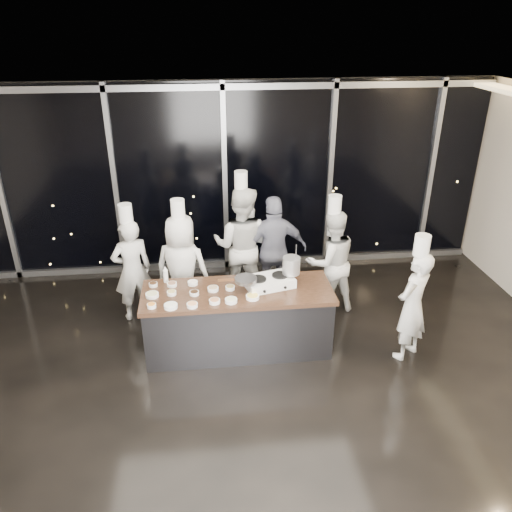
{
  "coord_description": "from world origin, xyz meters",
  "views": [
    {
      "loc": [
        -0.39,
        -4.67,
        4.1
      ],
      "look_at": [
        0.27,
        1.2,
        1.24
      ],
      "focal_mm": 35.0,
      "sensor_mm": 36.0,
      "label": 1
    }
  ],
  "objects": [
    {
      "name": "ground",
      "position": [
        0.0,
        0.0,
        0.0
      ],
      "size": [
        9.0,
        9.0,
        0.0
      ],
      "primitive_type": "plane",
      "color": "black",
      "rests_on": "ground"
    },
    {
      "name": "room_shell",
      "position": [
        0.18,
        0.0,
        2.25
      ],
      "size": [
        9.02,
        7.02,
        3.21
      ],
      "color": "beige",
      "rests_on": "ground"
    },
    {
      "name": "window_wall",
      "position": [
        0.0,
        3.43,
        1.6
      ],
      "size": [
        8.9,
        0.11,
        3.2
      ],
      "color": "black",
      "rests_on": "ground"
    },
    {
      "name": "demo_counter",
      "position": [
        0.0,
        0.9,
        0.45
      ],
      "size": [
        2.46,
        0.86,
        0.9
      ],
      "color": "#38373C",
      "rests_on": "ground"
    },
    {
      "name": "stove",
      "position": [
        0.42,
        0.98,
        0.96
      ],
      "size": [
        0.69,
        0.52,
        0.14
      ],
      "rotation": [
        0.0,
        0.0,
        0.25
      ],
      "color": "white",
      "rests_on": "demo_counter"
    },
    {
      "name": "frying_pan",
      "position": [
        0.1,
        0.88,
        1.06
      ],
      "size": [
        0.52,
        0.35,
        0.05
      ],
      "rotation": [
        0.0,
        0.0,
        0.25
      ],
      "color": "gray",
      "rests_on": "stove"
    },
    {
      "name": "stock_pot",
      "position": [
        0.72,
        1.03,
        1.15
      ],
      "size": [
        0.28,
        0.28,
        0.23
      ],
      "primitive_type": "cylinder",
      "rotation": [
        0.0,
        0.0,
        0.25
      ],
      "color": "silver",
      "rests_on": "stove"
    },
    {
      "name": "prep_bowls",
      "position": [
        -0.54,
        0.8,
        0.93
      ],
      "size": [
        1.42,
        0.71,
        0.05
      ],
      "color": "white",
      "rests_on": "demo_counter"
    },
    {
      "name": "squeeze_bottle",
      "position": [
        -0.92,
        1.24,
        1.01
      ],
      "size": [
        0.06,
        0.06,
        0.23
      ],
      "color": "white",
      "rests_on": "demo_counter"
    },
    {
      "name": "chef_far_left",
      "position": [
        -1.45,
        1.87,
        0.8
      ],
      "size": [
        0.66,
        0.55,
        1.79
      ],
      "rotation": [
        0.0,
        0.0,
        3.5
      ],
      "color": "silver",
      "rests_on": "ground"
    },
    {
      "name": "chef_left",
      "position": [
        -0.73,
        1.72,
        0.84
      ],
      "size": [
        0.93,
        0.75,
        1.88
      ],
      "rotation": [
        0.0,
        0.0,
        2.83
      ],
      "color": "silver",
      "rests_on": "ground"
    },
    {
      "name": "chef_center",
      "position": [
        0.17,
        2.21,
        0.94
      ],
      "size": [
        1.08,
        0.95,
        2.09
      ],
      "rotation": [
        0.0,
        0.0,
        2.83
      ],
      "color": "silver",
      "rests_on": "ground"
    },
    {
      "name": "guest",
      "position": [
        0.66,
        2.1,
        0.87
      ],
      "size": [
        1.06,
        0.54,
        1.73
      ],
      "rotation": [
        0.0,
        0.0,
        3.26
      ],
      "color": "#141737",
      "rests_on": "ground"
    },
    {
      "name": "chef_right",
      "position": [
        1.45,
        1.76,
        0.81
      ],
      "size": [
        0.88,
        0.74,
        1.83
      ],
      "rotation": [
        0.0,
        0.0,
        3.33
      ],
      "color": "silver",
      "rests_on": "ground"
    },
    {
      "name": "chef_side",
      "position": [
        2.2,
        0.5,
        0.78
      ],
      "size": [
        0.66,
        0.62,
        1.74
      ],
      "rotation": [
        0.0,
        0.0,
        3.77
      ],
      "color": "silver",
      "rests_on": "ground"
    }
  ]
}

